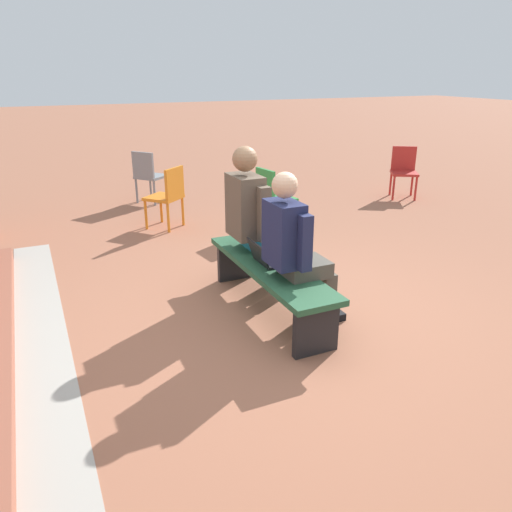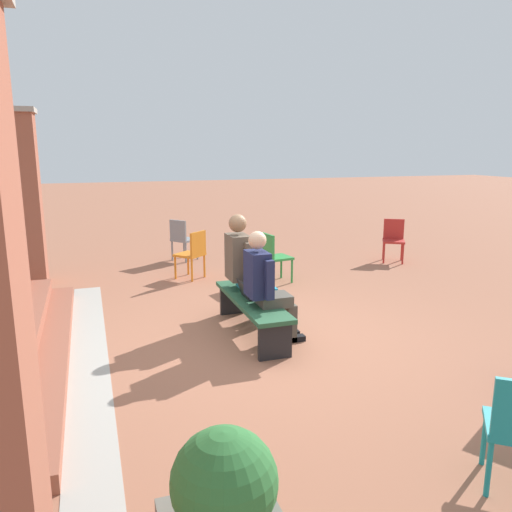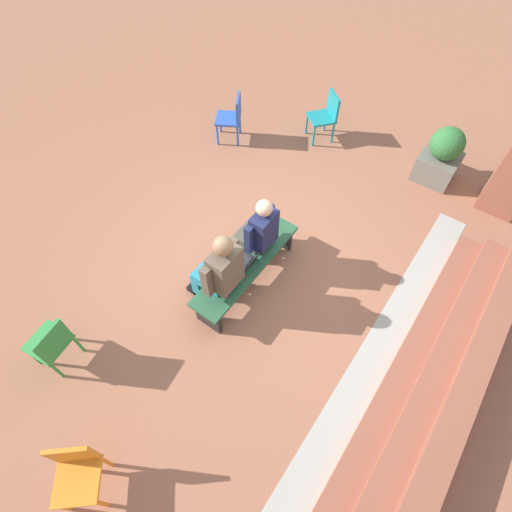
# 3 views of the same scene
# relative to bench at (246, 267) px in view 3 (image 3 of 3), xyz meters

# --- Properties ---
(ground_plane) EXTENTS (60.00, 60.00, 0.00)m
(ground_plane) POSITION_rel_bench_xyz_m (-0.25, -0.06, -0.35)
(ground_plane) COLOR #9E6047
(concrete_strip) EXTENTS (5.56, 0.40, 0.01)m
(concrete_strip) POSITION_rel_bench_xyz_m (0.00, 1.91, -0.35)
(concrete_strip) COLOR #A8A399
(concrete_strip) RESTS_ON ground
(brick_steps) EXTENTS (4.76, 0.90, 0.45)m
(brick_steps) POSITION_rel_bench_xyz_m (0.00, 2.66, -0.18)
(brick_steps) COLOR #93513D
(brick_steps) RESTS_ON ground
(bench) EXTENTS (1.80, 0.44, 0.45)m
(bench) POSITION_rel_bench_xyz_m (0.00, 0.00, 0.00)
(bench) COLOR #285638
(bench) RESTS_ON ground
(person_student) EXTENTS (0.53, 0.67, 1.33)m
(person_student) POSITION_rel_bench_xyz_m (-0.32, -0.07, 0.36)
(person_student) COLOR #4C473D
(person_student) RESTS_ON ground
(person_adult) EXTENTS (0.59, 0.74, 1.42)m
(person_adult) POSITION_rel_bench_xyz_m (0.44, -0.07, 0.39)
(person_adult) COLOR teal
(person_adult) RESTS_ON ground
(laptop) EXTENTS (0.32, 0.29, 0.21)m
(laptop) POSITION_rel_bench_xyz_m (0.03, 0.01, 0.15)
(laptop) COLOR black
(laptop) RESTS_ON bench
(plastic_chair_by_pillar) EXTENTS (0.59, 0.59, 0.84)m
(plastic_chair_by_pillar) POSITION_rel_bench_xyz_m (2.83, 0.14, 0.13)
(plastic_chair_by_pillar) COLOR orange
(plastic_chair_by_pillar) RESTS_ON ground
(plastic_chair_mid_courtyard) EXTENTS (0.48, 0.48, 0.84)m
(plastic_chair_mid_courtyard) POSITION_rel_bench_xyz_m (2.17, -1.10, 0.13)
(plastic_chair_mid_courtyard) COLOR #2D893D
(plastic_chair_mid_courtyard) RESTS_ON ground
(plastic_chair_near_bench_left) EXTENTS (0.59, 0.59, 0.84)m
(plastic_chair_near_bench_left) POSITION_rel_bench_xyz_m (-3.32, -0.74, 0.13)
(plastic_chair_near_bench_left) COLOR teal
(plastic_chair_near_bench_left) RESTS_ON ground
(plastic_chair_far_right) EXTENTS (0.58, 0.58, 0.84)m
(plastic_chair_far_right) POSITION_rel_bench_xyz_m (-2.33, -2.03, 0.13)
(plastic_chair_far_right) COLOR #2D56B7
(plastic_chair_far_right) RESTS_ON ground
(planter) EXTENTS (0.60, 0.60, 0.94)m
(planter) POSITION_rel_bench_xyz_m (-3.49, 1.28, 0.08)
(planter) COLOR #6B665B
(planter) RESTS_ON ground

